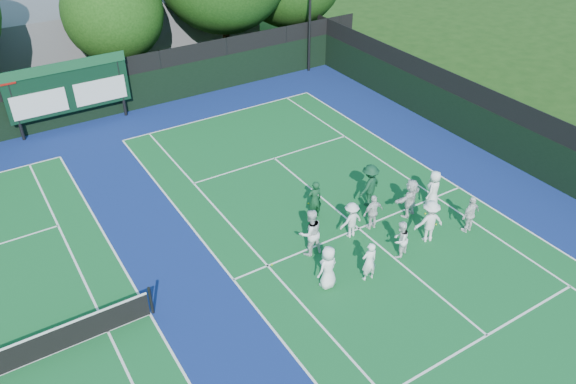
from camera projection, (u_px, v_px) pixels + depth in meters
ground at (375, 242)px, 21.13m from camera, size 120.00×120.00×0.00m
court_apron at (220, 285)px, 19.19m from camera, size 34.00×32.00×0.01m
near_court at (359, 229)px, 21.83m from camera, size 11.05×23.85×0.01m
back_fence at (89, 96)px, 29.01m from camera, size 34.00×0.08×3.00m
divider_fence_right at (520, 140)px, 25.06m from camera, size 0.08×32.00×3.00m
scoreboard at (68, 88)px, 27.81m from camera, size 6.00×0.21×3.55m
clubhouse at (115, 29)px, 36.05m from camera, size 18.00×6.00×4.00m
tree_c at (116, 14)px, 31.27m from camera, size 5.57×5.57×7.16m
tennis_ball_0 at (333, 277)px, 19.48m from camera, size 0.07×0.07×0.07m
tennis_ball_1 at (425, 214)px, 22.61m from camera, size 0.07×0.07×0.07m
tennis_ball_2 at (436, 224)px, 22.02m from camera, size 0.07×0.07×0.07m
tennis_ball_3 at (272, 265)px, 20.03m from camera, size 0.07×0.07×0.07m
tennis_ball_4 at (308, 203)px, 23.21m from camera, size 0.07×0.07×0.07m
tennis_ball_5 at (374, 210)px, 22.84m from camera, size 0.07×0.07×0.07m
player_front_0 at (328, 267)px, 18.73m from camera, size 0.90×0.69×1.65m
player_front_1 at (369, 262)px, 19.04m from camera, size 0.60×0.43×1.55m
player_front_2 at (400, 239)px, 20.10m from camera, size 0.87×0.78×1.48m
player_front_3 at (429, 221)px, 20.78m from camera, size 1.27×0.95×1.74m
player_front_4 at (470, 214)px, 21.31m from camera, size 0.94×0.46×1.56m
player_back_0 at (310, 233)px, 20.11m from camera, size 0.96×0.77×1.88m
player_back_1 at (351, 220)px, 21.06m from camera, size 0.98×0.59×1.49m
player_back_2 at (373, 212)px, 21.48m from camera, size 0.90×0.41×1.50m
player_back_3 at (410, 198)px, 22.14m from camera, size 1.61×0.83×1.66m
player_back_4 at (433, 189)px, 22.66m from camera, size 0.95×0.80×1.65m
coach_left at (315, 200)px, 22.04m from camera, size 0.64×0.45×1.66m
coach_right at (370, 185)px, 22.70m from camera, size 1.34×0.99×1.86m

